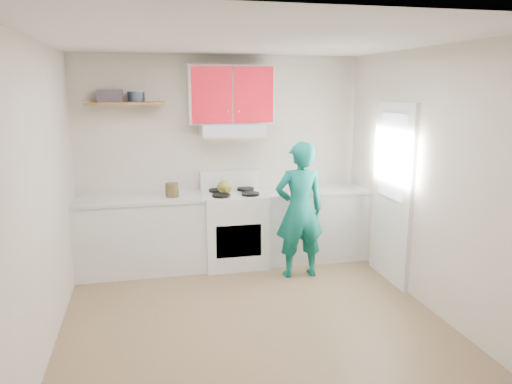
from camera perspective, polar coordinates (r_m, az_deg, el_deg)
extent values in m
plane|color=brown|center=(4.87, -0.29, -14.80)|extent=(3.80, 3.80, 0.00)
cube|color=white|center=(4.36, -0.33, 17.31)|extent=(3.60, 3.80, 0.04)
cube|color=beige|center=(6.28, -4.08, 3.81)|extent=(3.60, 0.04, 2.60)
cube|color=beige|center=(2.68, 8.62, -7.81)|extent=(3.60, 0.04, 2.60)
cube|color=beige|center=(4.42, -23.74, -0.75)|extent=(0.04, 3.80, 2.60)
cube|color=beige|center=(5.13, 19.73, 1.24)|extent=(0.04, 3.80, 2.60)
cube|color=white|center=(5.76, 15.62, -0.15)|extent=(0.05, 0.85, 2.05)
cube|color=white|center=(5.67, 15.63, 4.03)|extent=(0.01, 0.55, 0.95)
cube|color=silver|center=(6.10, -13.26, -4.93)|extent=(1.52, 0.60, 0.90)
cube|color=silver|center=(6.44, 6.54, -3.75)|extent=(1.32, 0.60, 0.90)
cube|color=white|center=(6.16, -2.58, -4.34)|extent=(0.76, 0.65, 0.92)
cube|color=silver|center=(6.03, -2.87, 7.27)|extent=(0.76, 0.44, 0.15)
cube|color=red|center=(6.06, -3.01, 11.31)|extent=(1.02, 0.33, 0.70)
cube|color=brown|center=(6.00, -15.06, 9.95)|extent=(0.90, 0.30, 0.04)
cube|color=#433B42|center=(5.99, -16.68, 10.72)|extent=(0.28, 0.20, 0.14)
cylinder|color=#333D4C|center=(5.99, -13.83, 10.77)|extent=(0.25, 0.25, 0.12)
ellipsoid|color=olive|center=(6.05, -3.69, 0.62)|extent=(0.21, 0.21, 0.16)
cylinder|color=#48381F|center=(5.91, -9.79, 0.13)|extent=(0.21, 0.21, 0.19)
cube|color=olive|center=(6.27, 4.32, 0.18)|extent=(0.27, 0.20, 0.02)
cube|color=red|center=(6.44, 8.97, 0.33)|extent=(0.30, 0.26, 0.01)
imported|color=#0B6455|center=(5.71, 5.12, -2.13)|extent=(0.59, 0.39, 1.61)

